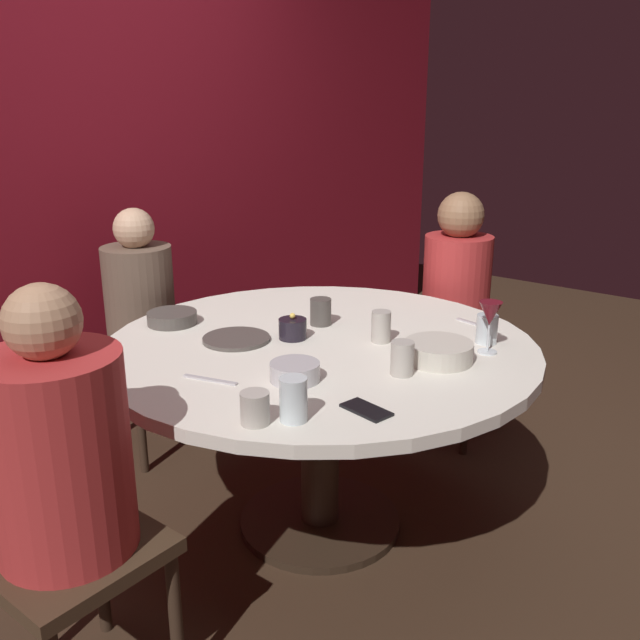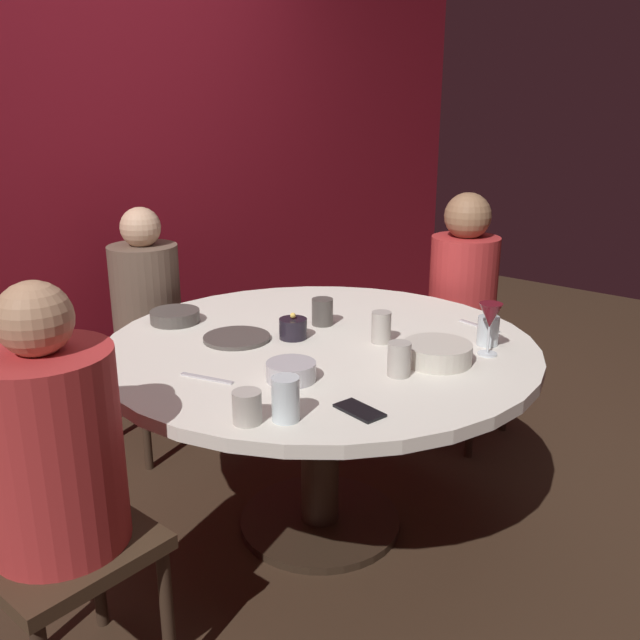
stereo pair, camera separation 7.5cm
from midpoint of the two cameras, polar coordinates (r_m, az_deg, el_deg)
The scene contains 21 objects.
ground_plane at distance 2.70m, azimuth -0.83°, elevation -16.61°, with size 8.00×8.00×0.00m, color #382619.
back_wall at distance 3.32m, azimuth -20.68°, elevation 12.81°, with size 6.00×0.10×2.60m, color maroon.
dining_table at distance 2.41m, azimuth -0.90°, elevation -4.75°, with size 1.49×1.49×0.73m.
seated_diner_left at distance 1.79m, azimuth -22.00°, elevation -10.79°, with size 0.40×0.40×1.14m.
seated_diner_back at distance 3.08m, azimuth -15.45°, elevation 1.30°, with size 0.40×0.40×1.10m.
seated_diner_right at distance 3.17m, azimuth 10.63°, elevation 2.64°, with size 0.40×0.40×1.15m.
candle_holder at distance 2.39m, azimuth -3.19°, elevation -0.73°, with size 0.10×0.10×0.09m.
wine_glass at distance 2.28m, azimuth 13.07°, elevation 0.34°, with size 0.08×0.08×0.18m.
dinner_plate at distance 2.40m, azimuth -7.89°, elevation -1.57°, with size 0.23×0.23×0.01m, color #4C4742.
cell_phone at distance 1.85m, azimuth 2.71°, elevation -7.50°, with size 0.07×0.14×0.01m, color black.
bowl_serving_large at distance 2.04m, azimuth -3.16°, elevation -4.32°, with size 0.15×0.15×0.06m, color #B7B7BC.
bowl_salad_center at distance 2.62m, azimuth -13.03°, elevation 0.17°, with size 0.18×0.18×0.05m, color #4C4742.
bowl_small_white at distance 2.21m, azimuth 8.91°, elevation -2.63°, with size 0.22×0.22×0.06m, color beige.
cup_near_candle at distance 2.08m, azimuth 5.84°, elevation -3.19°, with size 0.07×0.07×0.10m, color #B2ADA3.
cup_by_left_diner at distance 2.36m, azimuth 4.21°, elevation -0.56°, with size 0.07×0.07×0.11m, color #B2ADA3.
cup_by_right_diner at distance 1.78m, azimuth -3.44°, elevation -6.62°, with size 0.07×0.07×0.12m, color silver.
cup_center_front at distance 2.53m, azimuth -0.79°, elevation 0.69°, with size 0.08×0.08×0.10m, color #4C4742.
cup_far_edge at distance 1.78m, azimuth -6.66°, elevation -7.31°, with size 0.08×0.08×0.09m, color #B2ADA3.
cup_beside_wine at distance 2.40m, azimuth 12.87°, elevation -0.74°, with size 0.07×0.07×0.10m, color silver.
fork_near_plate at distance 2.08m, azimuth -10.17°, elevation -4.93°, with size 0.02×0.18×0.01m, color #B7B7BC.
knife_near_plate at distance 2.60m, azimuth 12.11°, elevation -0.36°, with size 0.02×0.18×0.01m, color #B7B7BC.
Camera 1 is at (-1.74, -1.39, 1.52)m, focal length 38.38 mm.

